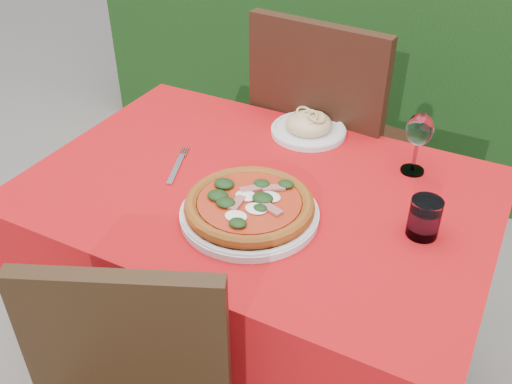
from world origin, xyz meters
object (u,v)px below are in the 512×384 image
at_px(pasta_plate, 309,127).
at_px(water_glass, 424,219).
at_px(fork, 176,169).
at_px(wine_glass, 419,132).
at_px(pizza_plate, 249,208).
at_px(chair_far, 327,138).

relative_size(pasta_plate, water_glass, 2.35).
bearing_deg(fork, pasta_plate, 35.69).
bearing_deg(fork, wine_glass, 6.75).
bearing_deg(fork, water_glass, -17.11).
xyz_separation_m(pizza_plate, pasta_plate, (-0.04, 0.47, -0.01)).
bearing_deg(wine_glass, chair_far, 141.33).
height_order(chair_far, pizza_plate, chair_far).
bearing_deg(pasta_plate, chair_far, 94.81).
bearing_deg(pasta_plate, pizza_plate, -85.14).
relative_size(pizza_plate, pasta_plate, 1.77).
distance_m(water_glass, wine_glass, 0.30).
bearing_deg(pasta_plate, water_glass, -36.93).
relative_size(chair_far, water_glass, 10.55).
height_order(chair_far, pasta_plate, chair_far).
distance_m(pasta_plate, water_glass, 0.56).
distance_m(chair_far, wine_glass, 0.54).
height_order(water_glass, wine_glass, wine_glass).
relative_size(chair_far, pizza_plate, 2.54).
xyz_separation_m(pasta_plate, water_glass, (0.44, -0.33, 0.02)).
bearing_deg(fork, pizza_plate, -38.75).
height_order(chair_far, wine_glass, chair_far).
bearing_deg(wine_glass, pizza_plate, -127.52).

